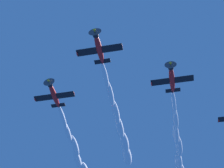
% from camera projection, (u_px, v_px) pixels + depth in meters
% --- Properties ---
extents(airplane_lead, '(7.63, 7.52, 3.04)m').
position_uv_depth(airplane_lead, '(99.00, 47.00, 64.23)').
color(airplane_lead, red).
extents(airplane_left_wingman, '(7.63, 7.47, 2.76)m').
position_uv_depth(airplane_left_wingman, '(172.00, 78.00, 70.70)').
color(airplane_left_wingman, red).
extents(airplane_right_wingman, '(7.63, 7.51, 2.96)m').
position_uv_depth(airplane_right_wingman, '(54.00, 94.00, 73.21)').
color(airplane_right_wingman, red).
extents(smoke_trail_lead, '(23.26, 25.13, 3.39)m').
position_uv_depth(smoke_trail_lead, '(121.00, 132.00, 78.97)').
color(smoke_trail_lead, white).
extents(smoke_trail_left_wingman, '(23.59, 25.00, 3.53)m').
position_uv_depth(smoke_trail_left_wingman, '(178.00, 152.00, 85.61)').
color(smoke_trail_left_wingman, white).
extents(smoke_trail_right_wingman, '(23.56, 25.23, 3.52)m').
position_uv_depth(smoke_trail_right_wingman, '(81.00, 163.00, 88.00)').
color(smoke_trail_right_wingman, white).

